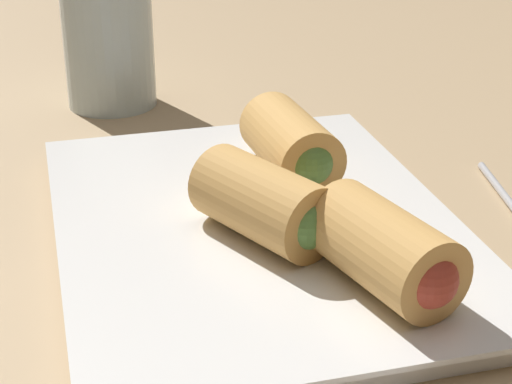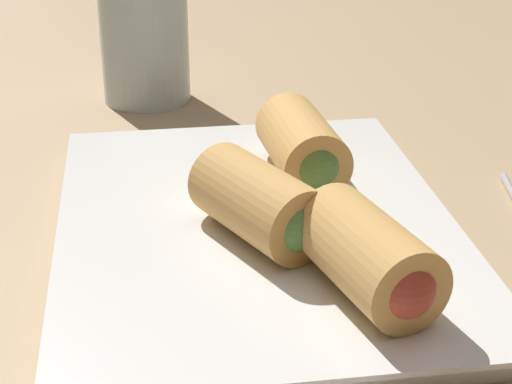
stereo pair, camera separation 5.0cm
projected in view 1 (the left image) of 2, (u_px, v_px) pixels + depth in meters
table_surface at (282, 223)px, 54.78cm from camera, size 180.00×140.00×2.00cm
serving_plate at (256, 230)px, 50.16cm from camera, size 30.54×22.90×1.50cm
roll_front_left at (268, 205)px, 46.66cm from camera, size 9.11×7.44×4.31cm
roll_front_right at (389, 252)px, 41.90cm from camera, size 9.09×6.26×4.31cm
roll_back_left at (293, 145)px, 54.36cm from camera, size 8.92×4.87×4.31cm
drinking_glass at (109, 45)px, 70.11cm from camera, size 7.36×7.36×10.27cm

